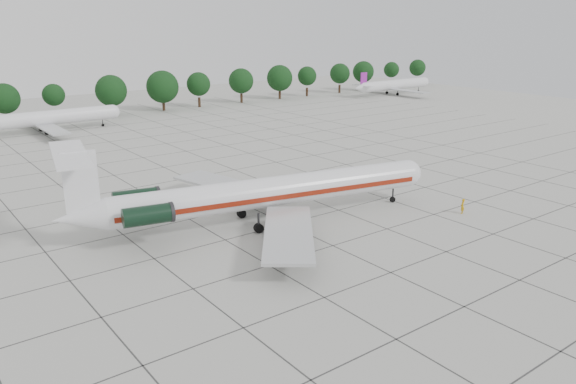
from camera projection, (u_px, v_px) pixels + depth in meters
name	position (u px, v px, depth m)	size (l,w,h in m)	color
ground	(286.00, 224.00, 63.56)	(260.00, 260.00, 0.00)	#B3B3AB
apron_joints	(219.00, 193.00, 74.99)	(170.00, 170.00, 0.02)	#383838
main_airliner	(255.00, 194.00, 62.51)	(43.14, 33.52, 10.22)	silver
ground_crew	(462.00, 206.00, 66.75)	(0.66, 0.44, 1.82)	#C8930B
bg_airliner_c	(46.00, 118.00, 114.10)	(28.24, 27.20, 7.40)	silver
bg_airliner_e	(394.00, 85.00, 172.52)	(28.24, 27.20, 7.40)	silver
tree_line	(4.00, 99.00, 119.89)	(249.86, 8.44, 10.22)	#332114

